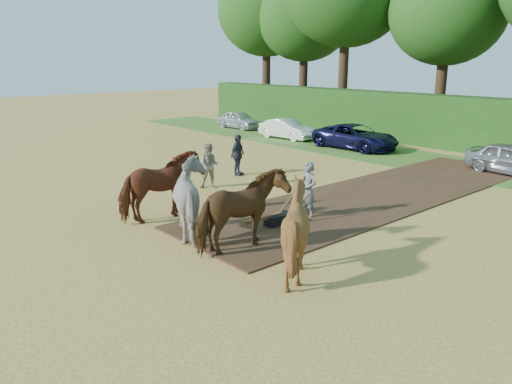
# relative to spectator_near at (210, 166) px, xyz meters

# --- Properties ---
(ground) EXTENTS (120.00, 120.00, 0.00)m
(ground) POSITION_rel_spectator_near_xyz_m (3.58, -2.70, -0.91)
(ground) COLOR gold
(ground) RESTS_ON ground
(earth_strip) EXTENTS (4.50, 17.00, 0.05)m
(earth_strip) POSITION_rel_spectator_near_xyz_m (5.08, 4.30, -0.88)
(earth_strip) COLOR #472D1C
(earth_strip) RESTS_ON ground
(grass_verge) EXTENTS (50.00, 5.00, 0.03)m
(grass_verge) POSITION_rel_spectator_near_xyz_m (3.58, 11.30, -0.89)
(grass_verge) COLOR #38601E
(grass_verge) RESTS_ON ground
(hedgerow) EXTENTS (46.00, 1.60, 3.00)m
(hedgerow) POSITION_rel_spectator_near_xyz_m (3.58, 15.80, 0.59)
(hedgerow) COLOR #14380F
(hedgerow) RESTS_ON ground
(spectator_near) EXTENTS (1.08, 1.12, 1.82)m
(spectator_near) POSITION_rel_spectator_near_xyz_m (0.00, 0.00, 0.00)
(spectator_near) COLOR #B7AD90
(spectator_near) RESTS_ON ground
(spectator_far) EXTENTS (0.83, 1.16, 1.83)m
(spectator_far) POSITION_rel_spectator_near_xyz_m (-1.06, 2.29, 0.01)
(spectator_far) COLOR #23272F
(spectator_far) RESTS_ON ground
(plough_team) EXTENTS (7.26, 5.30, 2.22)m
(plough_team) POSITION_rel_spectator_near_xyz_m (5.13, -3.32, 0.19)
(plough_team) COLOR brown
(plough_team) RESTS_ON ground
(parked_cars) EXTENTS (36.42, 2.91, 1.46)m
(parked_cars) POSITION_rel_spectator_near_xyz_m (5.12, 11.55, -0.22)
(parked_cars) COLOR silver
(parked_cars) RESTS_ON ground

